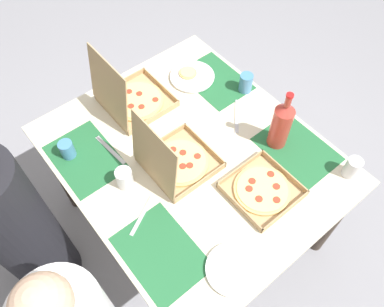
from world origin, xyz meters
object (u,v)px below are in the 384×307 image
pizza_box_corner_right (262,190)px  soda_bottle (281,124)px  cup_clear_right (246,83)px  diner_right_seat (19,229)px  pizza_box_corner_left (131,98)px  plate_far_left (233,269)px  pizza_box_edge_far (175,161)px  plate_far_right (192,76)px  cup_dark (125,178)px  cup_spare (67,149)px  cup_clear_left (352,168)px

pizza_box_corner_right → soda_bottle: (0.14, -0.24, 0.12)m
cup_clear_right → diner_right_seat: bearing=83.2°
pizza_box_corner_left → plate_far_left: size_ratio=1.60×
pizza_box_edge_far → pizza_box_corner_left: size_ratio=0.96×
plate_far_right → cup_clear_right: 0.29m
pizza_box_corner_right → cup_clear_right: (0.48, -0.36, 0.04)m
cup_dark → cup_spare: cup_dark is taller
cup_clear_right → diner_right_seat: 1.31m
cup_spare → cup_dark: bearing=-158.3°
pizza_box_edge_far → pizza_box_corner_right: size_ratio=1.18×
pizza_box_corner_left → plate_far_right: (-0.04, -0.36, -0.04)m
plate_far_right → cup_clear_right: (-0.24, -0.16, 0.04)m
cup_spare → diner_right_seat: size_ratio=0.07×
pizza_box_corner_right → cup_clear_left: (-0.18, -0.36, 0.04)m
soda_bottle → diner_right_seat: bearing=67.1°
plate_far_right → cup_spare: cup_spare is taller
plate_far_right → cup_clear_left: (-0.91, -0.16, 0.04)m
cup_clear_left → cup_clear_right: 0.66m
cup_dark → cup_spare: 0.31m
diner_right_seat → pizza_box_corner_right: bearing=-124.7°
plate_far_right → plate_far_left: size_ratio=1.11×
pizza_box_corner_right → soda_bottle: bearing=-58.9°
plate_far_left → cup_clear_left: cup_clear_left is taller
cup_clear_left → soda_bottle: bearing=20.6°
plate_far_left → cup_clear_right: 0.95m
pizza_box_edge_far → cup_spare: 0.49m
plate_far_left → pizza_box_edge_far: bearing=-12.6°
pizza_box_edge_far → plate_far_left: bearing=167.4°
pizza_box_edge_far → cup_spare: bearing=43.2°
soda_bottle → pizza_box_edge_far: bearing=67.2°
pizza_box_edge_far → pizza_box_corner_right: bearing=-147.5°
plate_far_left → diner_right_seat: diner_right_seat is taller
plate_far_left → cup_spare: size_ratio=2.46×
soda_bottle → cup_spare: soda_bottle is taller
cup_clear_left → pizza_box_corner_right: bearing=63.4°
pizza_box_corner_right → pizza_box_edge_far: bearing=32.5°
plate_far_right → soda_bottle: soda_bottle is taller
pizza_box_corner_left → plate_far_right: bearing=-96.1°
soda_bottle → cup_spare: bearing=55.2°
cup_clear_left → diner_right_seat: (0.81, 1.27, -0.26)m
plate_far_right → plate_far_left: plate_far_right is taller
plate_far_left → cup_clear_left: (-0.01, -0.69, 0.04)m
plate_far_right → diner_right_seat: size_ratio=0.19×
plate_far_left → soda_bottle: bearing=-60.7°
soda_bottle → diner_right_seat: (0.49, 1.15, -0.34)m
pizza_box_corner_left → cup_clear_right: bearing=-118.7°
pizza_box_edge_far → cup_spare: size_ratio=3.79×
pizza_box_corner_right → pizza_box_corner_left: bearing=11.5°
cup_dark → pizza_box_corner_left: bearing=-37.6°
pizza_box_corner_right → cup_clear_right: cup_clear_right is taller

